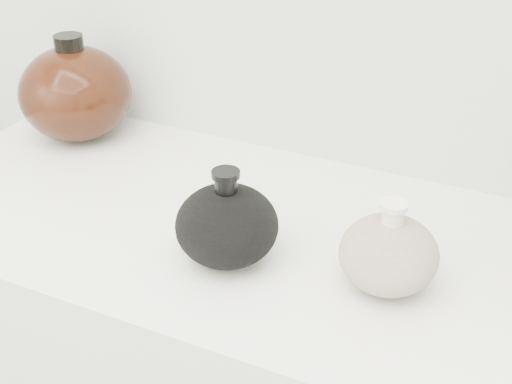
% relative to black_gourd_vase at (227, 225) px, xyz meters
% --- Properties ---
extents(black_gourd_vase, '(0.17, 0.17, 0.13)m').
position_rel_black_gourd_vase_xyz_m(black_gourd_vase, '(0.00, 0.00, 0.00)').
color(black_gourd_vase, black).
rests_on(black_gourd_vase, display_counter).
extents(cream_gourd_vase, '(0.14, 0.14, 0.12)m').
position_rel_black_gourd_vase_xyz_m(cream_gourd_vase, '(0.21, 0.03, -0.00)').
color(cream_gourd_vase, beige).
rests_on(cream_gourd_vase, display_counter).
extents(left_round_pot, '(0.26, 0.26, 0.19)m').
position_rel_black_gourd_vase_xyz_m(left_round_pot, '(-0.42, 0.23, 0.03)').
color(left_round_pot, black).
rests_on(left_round_pot, display_counter).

